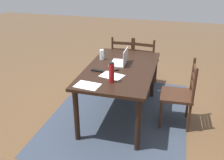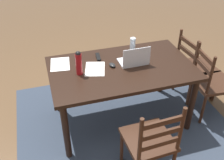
# 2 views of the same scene
# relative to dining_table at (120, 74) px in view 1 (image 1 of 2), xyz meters

# --- Properties ---
(ground_plane) EXTENTS (14.00, 14.00, 0.00)m
(ground_plane) POSITION_rel_dining_table_xyz_m (0.00, 0.00, -0.68)
(ground_plane) COLOR brown
(area_rug) EXTENTS (2.55, 1.99, 0.01)m
(area_rug) POSITION_rel_dining_table_xyz_m (0.00, 0.00, -0.68)
(area_rug) COLOR #333D4C
(area_rug) RESTS_ON ground
(dining_table) EXTENTS (1.61, 0.95, 0.77)m
(dining_table) POSITION_rel_dining_table_xyz_m (0.00, 0.00, 0.00)
(dining_table) COLOR black
(dining_table) RESTS_ON ground
(chair_far_head) EXTENTS (0.46, 0.46, 0.95)m
(chair_far_head) POSITION_rel_dining_table_xyz_m (-0.00, 0.85, -0.22)
(chair_far_head) COLOR #3D2316
(chair_far_head) RESTS_ON ground
(chair_left_near) EXTENTS (0.47, 0.47, 0.95)m
(chair_left_near) POSITION_rel_dining_table_xyz_m (-1.09, -0.19, -0.22)
(chair_left_near) COLOR #3D2316
(chair_left_near) RESTS_ON ground
(chair_left_far) EXTENTS (0.48, 0.48, 0.95)m
(chair_left_far) POSITION_rel_dining_table_xyz_m (-1.09, 0.19, -0.22)
(chair_left_far) COLOR #3D2316
(chair_left_far) RESTS_ON ground
(laptop) EXTENTS (0.32, 0.23, 0.23)m
(laptop) POSITION_rel_dining_table_xyz_m (-0.16, -0.02, 0.15)
(laptop) COLOR silver
(laptop) RESTS_ON dining_table
(water_bottle) EXTENTS (0.07, 0.07, 0.27)m
(water_bottle) POSITION_rel_dining_table_xyz_m (0.48, -0.00, 0.24)
(water_bottle) COLOR #A81419
(water_bottle) RESTS_ON dining_table
(drinking_glass) EXTENTS (0.07, 0.07, 0.15)m
(drinking_glass) POSITION_rel_dining_table_xyz_m (-0.26, -0.35, 0.17)
(drinking_glass) COLOR silver
(drinking_glass) RESTS_ON dining_table
(computer_mouse) EXTENTS (0.08, 0.11, 0.03)m
(computer_mouse) POSITION_rel_dining_table_xyz_m (0.10, -0.05, 0.11)
(computer_mouse) COLOR black
(computer_mouse) RESTS_ON dining_table
(tv_remote) EXTENTS (0.06, 0.17, 0.02)m
(tv_remote) POSITION_rel_dining_table_xyz_m (0.20, -0.28, 0.10)
(tv_remote) COLOR black
(tv_remote) RESTS_ON dining_table
(paper_stack_left) EXTENTS (0.25, 0.32, 0.00)m
(paper_stack_left) POSITION_rel_dining_table_xyz_m (0.65, -0.26, 0.10)
(paper_stack_left) COLOR white
(paper_stack_left) RESTS_ON dining_table
(paper_stack_right) EXTENTS (0.28, 0.34, 0.00)m
(paper_stack_right) POSITION_rel_dining_table_xyz_m (0.30, -0.05, 0.10)
(paper_stack_right) COLOR white
(paper_stack_right) RESTS_ON dining_table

